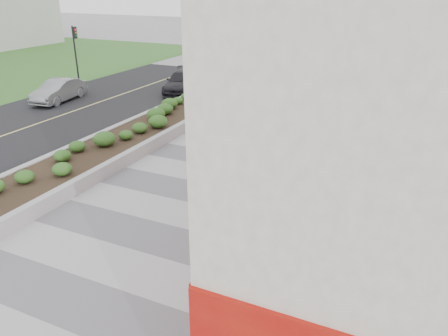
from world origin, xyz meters
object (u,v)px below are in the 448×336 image
(traffic_signal_far, at_px, (75,47))
(car_silver, at_px, (59,91))
(planter, at_px, (114,144))
(skateboarder, at_px, (285,142))
(traffic_signal_near, at_px, (193,54))
(car_dark, at_px, (183,82))

(traffic_signal_far, height_order, car_silver, traffic_signal_far)
(traffic_signal_far, bearing_deg, car_silver, -63.93)
(planter, distance_m, car_silver, 10.73)
(skateboarder, bearing_deg, traffic_signal_far, 145.24)
(planter, distance_m, skateboarder, 7.51)
(planter, distance_m, traffic_signal_near, 10.90)
(skateboarder, xyz_separation_m, car_silver, (-15.94, 3.25, 0.00))
(car_silver, bearing_deg, car_dark, 34.79)
(car_dark, bearing_deg, traffic_signal_far, 172.00)
(traffic_signal_far, bearing_deg, traffic_signal_near, 3.11)
(planter, xyz_separation_m, car_silver, (-8.94, 5.93, 0.27))
(planter, height_order, traffic_signal_far, traffic_signal_far)
(traffic_signal_far, relative_size, car_silver, 1.01)
(skateboarder, distance_m, car_silver, 16.27)
(traffic_signal_far, distance_m, skateboarder, 19.48)
(traffic_signal_near, xyz_separation_m, car_dark, (-1.27, 0.85, -2.03))
(car_silver, bearing_deg, traffic_signal_near, 24.78)
(car_silver, bearing_deg, skateboarder, -19.14)
(traffic_signal_near, distance_m, car_silver, 8.78)
(skateboarder, height_order, car_silver, car_silver)
(car_dark, bearing_deg, traffic_signal_near, -51.32)
(car_dark, bearing_deg, skateboarder, -58.56)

